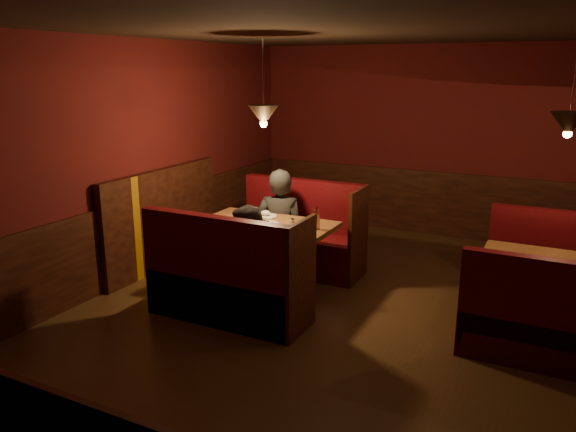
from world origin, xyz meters
The scene contains 9 objects.
room centered at (-0.28, 0.05, 1.05)m, with size 6.02×7.02×2.92m.
main_table centered at (-1.30, 0.24, 0.64)m, with size 1.54×0.94×1.08m.
main_bench_far centered at (-1.28, 1.11, 0.37)m, with size 1.70×0.61×1.16m.
main_bench_near centered at (-1.28, -0.64, 0.37)m, with size 1.70×0.61×1.16m.
second_table centered at (1.67, 0.65, 0.54)m, with size 1.30×0.83×0.73m.
second_bench_far centered at (1.70, 1.42, 0.33)m, with size 1.43×0.54×1.02m.
second_bench_near centered at (1.70, -0.13, 0.33)m, with size 1.43×0.54×1.02m.
diner_a centered at (-1.41, 0.80, 0.86)m, with size 0.63×0.41×1.71m, color black.
diner_b centered at (-1.17, -0.35, 0.76)m, with size 0.74×0.57×1.51m, color black.
Camera 1 is at (1.72, -5.15, 2.55)m, focal length 35.00 mm.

